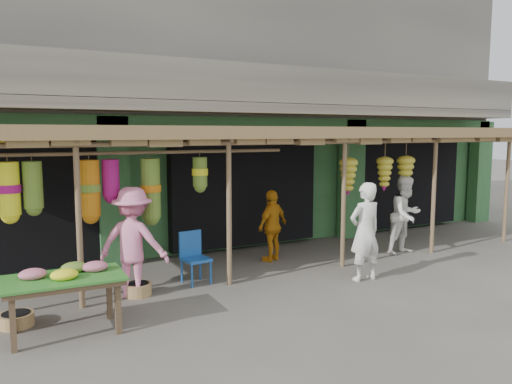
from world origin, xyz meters
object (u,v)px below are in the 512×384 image
person_right (406,215)px  flower_table (65,280)px  person_shopper (133,242)px  person_front (365,232)px  blue_chair (194,254)px  person_vendor (273,226)px

person_right → flower_table: bearing=-175.8°
flower_table → person_shopper: (1.19, 1.07, 0.17)m
flower_table → person_right: size_ratio=0.89×
flower_table → person_right: (7.27, 1.17, 0.13)m
person_front → person_shopper: person_shopper is taller
blue_chair → person_vendor: person_vendor is taller
flower_table → person_right: bearing=10.6°
flower_table → person_shopper: person_shopper is taller
person_right → person_vendor: person_right is taller
flower_table → person_shopper: size_ratio=0.85×
person_front → person_vendor: bearing=-68.2°
person_right → person_shopper: (-6.08, -0.09, 0.03)m
person_front → person_vendor: (-0.79, 1.98, -0.15)m
flower_table → blue_chair: 2.70m
person_front → person_right: size_ratio=1.03×
blue_chair → person_front: 3.12m
flower_table → blue_chair: size_ratio=1.67×
person_shopper → person_right: bearing=-142.6°
person_vendor → blue_chair: bearing=-5.6°
person_front → person_vendor: size_ratio=1.20×
blue_chair → person_vendor: (2.01, 0.66, 0.24)m
person_right → person_vendor: size_ratio=1.16×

